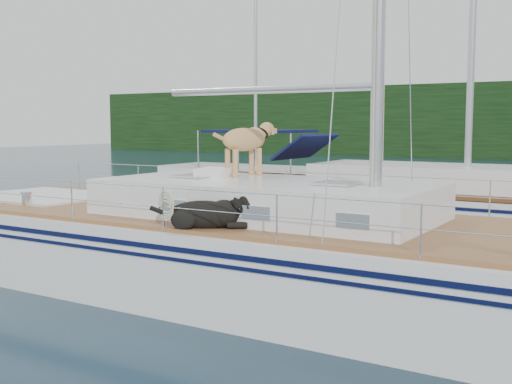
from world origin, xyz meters
The scene contains 4 objects.
ground centered at (0.00, 0.00, 0.00)m, with size 120.00×120.00×0.00m, color black.
main_sailboat centered at (0.09, 0.00, 0.68)m, with size 12.00×3.87×14.01m.
neighbor_sailboat centered at (0.00, 6.64, 0.63)m, with size 11.00×3.50×13.30m.
bg_boat_west centered at (-8.00, 14.00, 0.45)m, with size 8.00×3.00×11.65m.
Camera 1 is at (5.87, -8.54, 2.68)m, focal length 45.00 mm.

